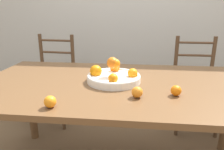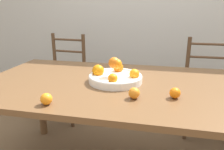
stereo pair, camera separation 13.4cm
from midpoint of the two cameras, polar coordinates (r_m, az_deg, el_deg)
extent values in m
cube|color=beige|center=(2.95, 9.89, 18.30)|extent=(8.00, 0.06, 2.60)
cube|color=brown|center=(1.45, 5.70, -2.84)|extent=(1.93, 1.01, 0.03)
cylinder|color=brown|center=(2.24, -16.45, -6.48)|extent=(0.07, 0.07, 0.72)
cylinder|color=white|center=(1.46, 3.52, -1.07)|extent=(0.36, 0.36, 0.04)
torus|color=white|center=(1.46, 3.54, -0.32)|extent=(0.36, 0.36, 0.02)
sphere|color=orange|center=(1.45, 8.50, 0.25)|extent=(0.07, 0.07, 0.07)
sphere|color=orange|center=(1.57, 4.11, 1.92)|extent=(0.07, 0.07, 0.07)
sphere|color=orange|center=(1.49, -1.07, 1.12)|extent=(0.08, 0.08, 0.08)
sphere|color=orange|center=(1.33, 3.09, -0.94)|extent=(0.06, 0.06, 0.06)
sphere|color=orange|center=(1.43, 4.03, 2.90)|extent=(0.06, 0.06, 0.06)
sphere|color=orange|center=(1.43, 3.23, 3.18)|extent=(0.07, 0.07, 0.07)
sphere|color=orange|center=(1.27, 19.10, -4.53)|extent=(0.06, 0.06, 0.06)
sphere|color=orange|center=(1.21, 9.01, -4.75)|extent=(0.06, 0.06, 0.06)
sphere|color=orange|center=(1.15, -13.62, -6.17)|extent=(0.06, 0.06, 0.06)
cylinder|color=#513823|center=(2.52, -16.77, -6.88)|extent=(0.04, 0.04, 0.47)
cylinder|color=#513823|center=(2.34, -8.89, -8.20)|extent=(0.04, 0.04, 0.47)
cylinder|color=#513823|center=(2.73, -13.11, 0.62)|extent=(0.04, 0.04, 0.95)
cylinder|color=#513823|center=(2.56, -5.70, -0.06)|extent=(0.04, 0.04, 0.95)
cube|color=#513823|center=(2.48, -11.35, -0.62)|extent=(0.45, 0.43, 0.04)
cylinder|color=#513823|center=(2.60, -9.67, 3.19)|extent=(0.38, 0.05, 0.02)
cylinder|color=#513823|center=(2.57, -9.82, 6.10)|extent=(0.38, 0.05, 0.02)
cylinder|color=#513823|center=(2.55, -9.97, 9.06)|extent=(0.38, 0.05, 0.02)
cylinder|color=#513823|center=(2.25, 20.58, -10.31)|extent=(0.04, 0.04, 0.47)
cylinder|color=#513823|center=(2.49, 20.14, -1.59)|extent=(0.04, 0.04, 0.95)
cylinder|color=#513823|center=(2.57, 28.54, -2.09)|extent=(0.04, 0.04, 0.95)
cube|color=#513823|center=(2.35, 25.26, -2.98)|extent=(0.42, 0.40, 0.04)
cylinder|color=#513823|center=(2.48, 24.79, 1.15)|extent=(0.38, 0.03, 0.02)
cylinder|color=#513823|center=(2.45, 25.18, 4.17)|extent=(0.38, 0.03, 0.02)
cylinder|color=#513823|center=(2.43, 25.58, 7.26)|extent=(0.38, 0.03, 0.02)
camera|label=1|loc=(0.07, -87.14, 0.88)|focal=35.00mm
camera|label=2|loc=(0.07, 92.86, -0.88)|focal=35.00mm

